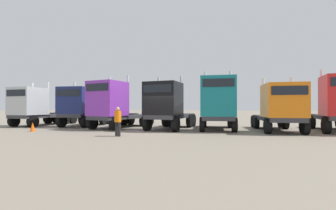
# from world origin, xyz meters

# --- Properties ---
(ground) EXTENTS (200.00, 200.00, 0.00)m
(ground) POSITION_xyz_m (0.00, 0.00, 0.00)
(ground) COLOR gray
(semi_truck_silver) EXTENTS (3.05, 6.29, 4.06)m
(semi_truck_silver) POSITION_xyz_m (-12.46, 2.55, 1.79)
(semi_truck_silver) COLOR #333338
(semi_truck_silver) RESTS_ON ground
(semi_truck_navy) EXTENTS (2.81, 5.82, 4.05)m
(semi_truck_navy) POSITION_xyz_m (-8.02, 3.01, 1.81)
(semi_truck_navy) COLOR #333338
(semi_truck_navy) RESTS_ON ground
(semi_truck_purple) EXTENTS (3.85, 6.75, 4.33)m
(semi_truck_purple) POSITION_xyz_m (-4.26, 1.87, 1.93)
(semi_truck_purple) COLOR #333338
(semi_truck_purple) RESTS_ON ground
(semi_truck_black) EXTENTS (3.31, 6.40, 4.16)m
(semi_truck_black) POSITION_xyz_m (0.21, 1.90, 1.86)
(semi_truck_black) COLOR #333338
(semi_truck_black) RESTS_ON ground
(semi_truck_teal) EXTENTS (2.75, 5.92, 4.50)m
(semi_truck_teal) POSITION_xyz_m (4.03, 2.17, 2.02)
(semi_truck_teal) COLOR #333338
(semi_truck_teal) RESTS_ON ground
(semi_truck_orange) EXTENTS (2.81, 6.29, 3.89)m
(semi_truck_orange) POSITION_xyz_m (8.26, 2.01, 1.74)
(semi_truck_orange) COLOR #333338
(semi_truck_orange) RESTS_ON ground
(visitor_in_hivis) EXTENTS (0.55, 0.55, 1.75)m
(visitor_in_hivis) POSITION_xyz_m (-1.76, -2.54, 1.02)
(visitor_in_hivis) COLOR black
(visitor_in_hivis) RESTS_ON ground
(traffic_cone_near) EXTENTS (0.36, 0.36, 0.66)m
(traffic_cone_near) POSITION_xyz_m (-8.86, -1.44, 0.33)
(traffic_cone_near) COLOR #F2590C
(traffic_cone_near) RESTS_ON ground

